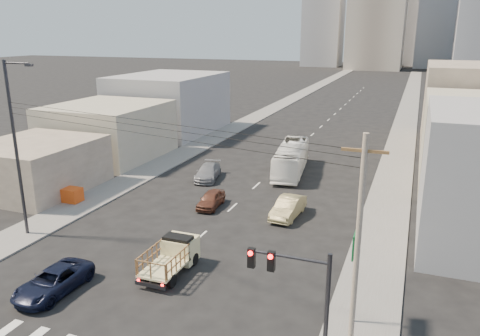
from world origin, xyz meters
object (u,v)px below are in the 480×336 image
Objects in this scene: city_bus at (291,158)px; sedan_grey at (208,172)px; traffic_signal at (300,296)px; sedan_brown at (211,199)px; green_sign at (355,253)px; utility_pole at (357,249)px; navy_pickup at (53,281)px; crate_stack at (70,195)px; sedan_tan at (288,207)px; streetlamp_left at (17,145)px; flatbed_pickup at (172,255)px.

sedan_grey is at bearing -151.44° from city_bus.
sedan_grey is 28.20m from traffic_signal.
green_sign is at bearing -47.42° from sedan_brown.
sedan_brown is at bearing 132.20° from utility_pole.
green_sign is (15.50, 2.88, 3.08)m from navy_pickup.
sedan_grey is 24.97m from green_sign.
traffic_signal is 26.83m from crate_stack.
crate_stack is at bearing 148.80° from traffic_signal.
utility_pole is (6.77, -14.71, 4.43)m from sedan_tan.
sedan_tan is at bearing 10.95° from crate_stack.
crate_stack is (-14.88, -15.00, -0.78)m from city_bus.
navy_pickup is 0.45× the size of city_bus.
sedan_grey is at bearing 51.38° from crate_stack.
city_bus is at bearing 111.32° from green_sign.
sedan_tan is (9.06, 15.10, 0.09)m from navy_pickup.
city_bus is 28.23m from utility_pole.
streetlamp_left is at bearing 173.68° from green_sign.
crate_stack is (-22.77, 13.79, -3.39)m from traffic_signal.
streetlamp_left is (-22.89, 5.00, 1.25)m from utility_pole.
sedan_grey reaches higher than sedan_brown.
flatbed_pickup reaches higher than navy_pickup.
sedan_brown is at bearing 123.89° from traffic_signal.
streetlamp_left is 8.66m from crate_stack.
sedan_brown is 0.83× the size of sedan_tan.
crate_stack is at bearing -168.30° from sedan_brown.
green_sign reaches higher than navy_pickup.
streetlamp_left is (-9.72, -9.53, 5.79)m from sedan_brown.
green_sign is 2.91m from utility_pole.
sedan_tan is at bearing 68.84° from flatbed_pickup.
green_sign is 25.89m from crate_stack.
streetlamp_left is at bearing -145.04° from sedan_tan.
navy_pickup is 0.79× the size of traffic_signal.
sedan_brown is 0.79× the size of sedan_grey.
sedan_grey is 0.80× the size of traffic_signal.
flatbed_pickup is at bearing -100.82° from city_bus.
crate_stack is (-24.16, 8.78, -3.05)m from green_sign.
streetlamp_left is at bearing 160.47° from traffic_signal.
streetlamp_left reaches higher than sedan_brown.
sedan_tan is at bearing -45.92° from sedan_grey.
city_bus is 2.31× the size of sedan_tan.
green_sign is at bearing -6.32° from streetlamp_left.
sedan_tan is at bearing 60.01° from navy_pickup.
sedan_grey is 0.96× the size of green_sign.
navy_pickup is at bearing -169.46° from green_sign.
utility_pole reaches higher than green_sign.
city_bus is at bearing 107.72° from sedan_tan.
streetlamp_left reaches higher than traffic_signal.
utility_pole is (10.94, -3.95, 4.09)m from flatbed_pickup.
streetlamp_left is at bearing -139.86° from sedan_brown.
city_bus is 12.31m from sedan_brown.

